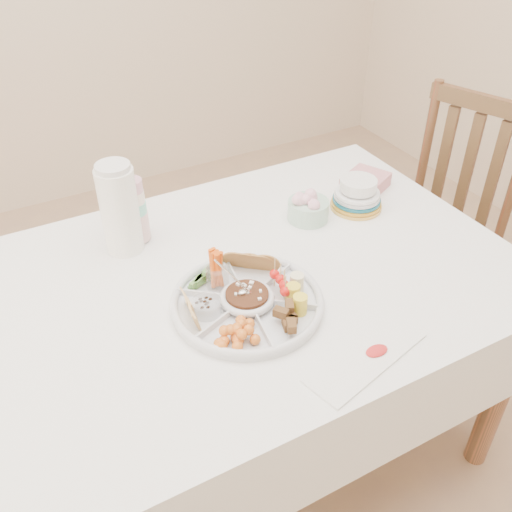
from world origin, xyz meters
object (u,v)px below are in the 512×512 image
dining_table (244,371)px  chair (434,238)px  thermos (119,208)px  party_tray (247,300)px  plate_stack (357,193)px

dining_table → chair: size_ratio=1.49×
dining_table → thermos: thermos is taller
party_tray → plate_stack: bearing=25.8°
party_tray → plate_stack: 0.59m
dining_table → plate_stack: bearing=15.8°
thermos → party_tray: bearing=-64.2°
chair → party_tray: 0.99m
dining_table → chair: 0.89m
dining_table → party_tray: 0.42m
thermos → plate_stack: size_ratio=1.67×
dining_table → party_tray: size_ratio=4.00×
plate_stack → thermos: bearing=169.1°
party_tray → plate_stack: (0.53, 0.25, 0.03)m
dining_table → thermos: size_ratio=5.54×
plate_stack → chair: bearing=0.1°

